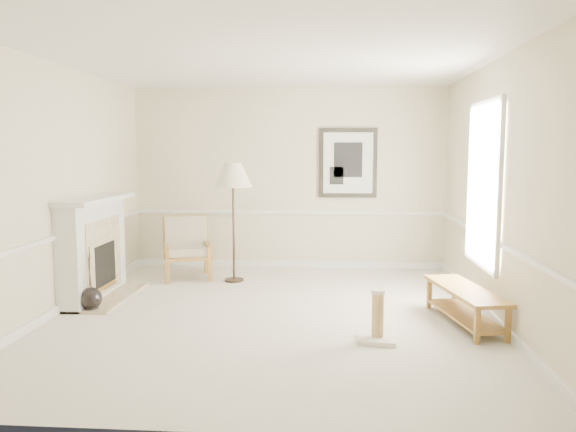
{
  "coord_description": "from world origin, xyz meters",
  "views": [
    {
      "loc": [
        0.67,
        -6.28,
        1.88
      ],
      "look_at": [
        0.14,
        0.7,
        1.08
      ],
      "focal_mm": 35.0,
      "sensor_mm": 36.0,
      "label": 1
    }
  ],
  "objects_px": {
    "floor_vase": "(91,299)",
    "bench": "(465,300)",
    "floor_lamp": "(233,179)",
    "scratching_post": "(378,325)",
    "armchair": "(187,245)"
  },
  "relations": [
    {
      "from": "floor_vase",
      "to": "bench",
      "type": "distance_m",
      "value": 4.31
    },
    {
      "from": "floor_vase",
      "to": "floor_lamp",
      "type": "distance_m",
      "value": 2.57
    },
    {
      "from": "floor_vase",
      "to": "bench",
      "type": "relative_size",
      "value": 0.54
    },
    {
      "from": "floor_vase",
      "to": "scratching_post",
      "type": "relative_size",
      "value": 1.48
    },
    {
      "from": "floor_vase",
      "to": "floor_lamp",
      "type": "xyz_separation_m",
      "value": [
        1.43,
        1.65,
        1.35
      ]
    },
    {
      "from": "armchair",
      "to": "scratching_post",
      "type": "height_order",
      "value": "armchair"
    },
    {
      "from": "armchair",
      "to": "bench",
      "type": "distance_m",
      "value": 4.18
    },
    {
      "from": "floor_lamp",
      "to": "scratching_post",
      "type": "xyz_separation_m",
      "value": [
        1.87,
        -2.47,
        -1.33
      ]
    },
    {
      "from": "scratching_post",
      "to": "floor_vase",
      "type": "bearing_deg",
      "value": 166.02
    },
    {
      "from": "floor_lamp",
      "to": "bench",
      "type": "relative_size",
      "value": 1.18
    },
    {
      "from": "armchair",
      "to": "floor_lamp",
      "type": "distance_m",
      "value": 1.28
    },
    {
      "from": "floor_vase",
      "to": "armchair",
      "type": "bearing_deg",
      "value": 70.3
    },
    {
      "from": "floor_lamp",
      "to": "floor_vase",
      "type": "bearing_deg",
      "value": -130.96
    },
    {
      "from": "armchair",
      "to": "floor_lamp",
      "type": "xyz_separation_m",
      "value": [
        0.76,
        -0.24,
        1.01
      ]
    },
    {
      "from": "bench",
      "to": "floor_lamp",
      "type": "bearing_deg",
      "value": 147.36
    }
  ]
}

